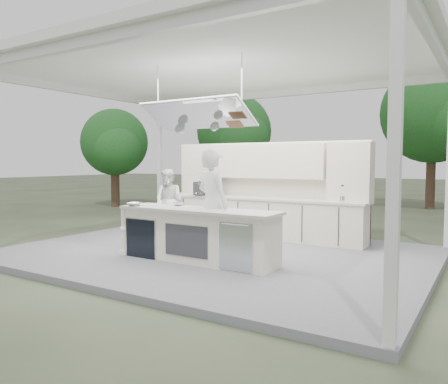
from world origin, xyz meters
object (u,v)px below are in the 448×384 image
Objects in this scene: demo_island at (197,235)px; sous_chef at (169,200)px; head_chef at (213,205)px; back_counter at (259,217)px.

demo_island is 1.94× the size of sous_chef.
head_chef reaches higher than sous_chef.
back_counter is 2.41m from sous_chef.
sous_chef reaches higher than demo_island.
head_chef is (0.37, -2.57, 0.53)m from back_counter.
demo_island and back_counter have the same top height.
head_chef is (0.19, 0.24, 0.54)m from demo_island.
head_chef is at bearing -42.29° from sous_chef.
demo_island is 3.44m from sous_chef.
demo_island is at bearing -86.37° from back_counter.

